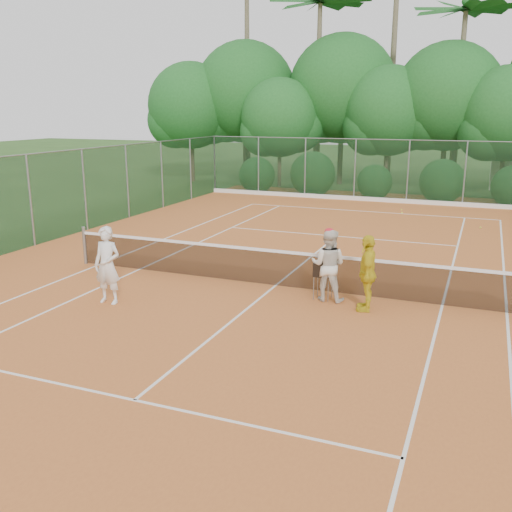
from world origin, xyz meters
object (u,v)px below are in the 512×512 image
(player_center_grp, at_px, (328,265))
(player_yellow, at_px, (367,273))
(player_white, at_px, (107,265))
(ball_hopper, at_px, (323,270))

(player_center_grp, relative_size, player_yellow, 1.01)
(player_white, xyz_separation_m, ball_hopper, (4.57, 2.14, -0.19))
(player_white, xyz_separation_m, player_yellow, (5.68, 1.74, -0.04))
(player_white, distance_m, ball_hopper, 5.05)
(player_white, xyz_separation_m, player_center_grp, (4.69, 2.10, -0.04))
(player_white, height_order, ball_hopper, player_white)
(player_yellow, xyz_separation_m, ball_hopper, (-1.11, 0.40, -0.15))
(player_white, relative_size, player_center_grp, 1.04)
(player_white, relative_size, player_yellow, 1.04)
(player_white, distance_m, player_center_grp, 5.14)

